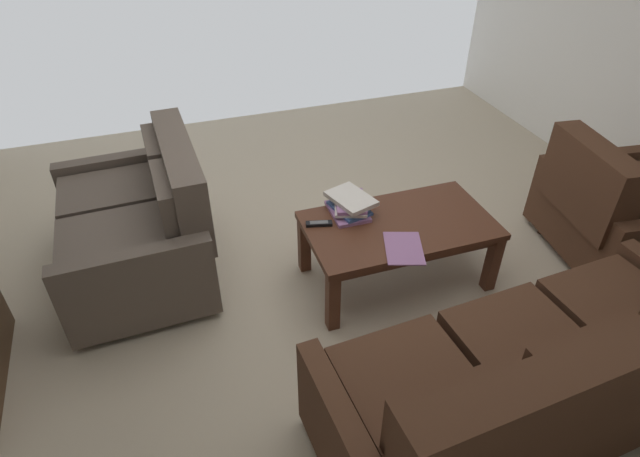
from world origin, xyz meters
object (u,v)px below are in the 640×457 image
at_px(tv_remote, 319,224).
at_px(loose_magazine, 404,248).
at_px(armchair_side, 617,211).
at_px(coffee_table, 399,231).
at_px(sofa_main, 539,382).
at_px(book_stack, 350,204).
at_px(loveseat_near, 141,225).

relative_size(tv_remote, loose_magazine, 0.56).
xyz_separation_m(armchair_side, tv_remote, (1.96, -0.35, 0.11)).
bearing_deg(tv_remote, coffee_table, 164.15).
bearing_deg(tv_remote, sofa_main, 113.77).
relative_size(sofa_main, book_stack, 5.85).
height_order(loveseat_near, armchair_side, loveseat_near).
bearing_deg(book_stack, coffee_table, 139.81).
relative_size(sofa_main, tv_remote, 12.13).
bearing_deg(coffee_table, loveseat_near, -21.53).
distance_m(tv_remote, loose_magazine, 0.53).
bearing_deg(loveseat_near, book_stack, 163.00).
distance_m(armchair_side, loose_magazine, 1.58).
relative_size(coffee_table, tv_remote, 6.90).
bearing_deg(coffee_table, tv_remote, -15.85).
distance_m(coffee_table, armchair_side, 1.50).
distance_m(loveseat_near, tv_remote, 1.13).
relative_size(loveseat_near, tv_remote, 7.51).
bearing_deg(coffee_table, sofa_main, 95.51).
distance_m(sofa_main, loveseat_near, 2.41).
bearing_deg(sofa_main, coffee_table, -84.49).
height_order(coffee_table, book_stack, book_stack).
bearing_deg(coffee_table, armchair_side, 171.73).
bearing_deg(loose_magazine, sofa_main, -59.19).
height_order(armchair_side, book_stack, armchair_side).
distance_m(coffee_table, book_stack, 0.34).
bearing_deg(book_stack, armchair_side, 166.23).
xyz_separation_m(sofa_main, book_stack, (0.36, -1.41, 0.13)).
height_order(loveseat_near, tv_remote, loveseat_near).
bearing_deg(loveseat_near, loose_magazine, 149.63).
bearing_deg(tv_remote, loose_magazine, 136.14).
relative_size(armchair_side, book_stack, 2.97).
xyz_separation_m(sofa_main, loose_magazine, (0.20, -0.97, 0.08)).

